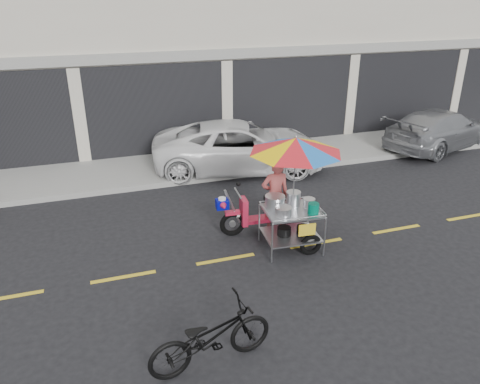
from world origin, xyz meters
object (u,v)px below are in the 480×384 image
object	(u,v)px
silver_pickup	(440,129)
food_vendor_rig	(286,175)
white_pickup	(241,146)
near_bicycle	(211,337)

from	to	relation	value
silver_pickup	food_vendor_rig	world-z (taller)	food_vendor_rig
white_pickup	food_vendor_rig	bearing A→B (deg)	-173.06
silver_pickup	food_vendor_rig	xyz separation A→B (m)	(-7.41, -4.18, 0.86)
white_pickup	near_bicycle	bearing A→B (deg)	171.66
silver_pickup	near_bicycle	world-z (taller)	silver_pickup
near_bicycle	white_pickup	bearing A→B (deg)	-29.24
food_vendor_rig	near_bicycle	bearing A→B (deg)	-124.50
white_pickup	silver_pickup	bearing A→B (deg)	-78.36
white_pickup	silver_pickup	xyz separation A→B (m)	(6.94, -0.17, -0.06)
near_bicycle	silver_pickup	bearing A→B (deg)	-61.75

